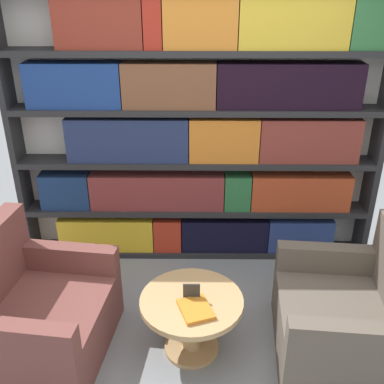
% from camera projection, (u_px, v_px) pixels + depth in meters
% --- Properties ---
extents(ground_plane, '(14.00, 14.00, 0.00)m').
position_uv_depth(ground_plane, '(195.00, 360.00, 3.11)').
color(ground_plane, gray).
extents(bookshelf, '(3.15, 0.30, 2.32)m').
position_uv_depth(bookshelf, '(200.00, 135.00, 3.84)').
color(bookshelf, silver).
rests_on(bookshelf, ground_plane).
extents(armchair_left, '(0.95, 1.04, 0.91)m').
position_uv_depth(armchair_left, '(36.00, 315.00, 3.09)').
color(armchair_left, brown).
rests_on(armchair_left, ground_plane).
extents(armchair_right, '(0.92, 1.02, 0.91)m').
position_uv_depth(armchair_right, '(348.00, 319.00, 3.06)').
color(armchair_right, brown).
rests_on(armchair_right, ground_plane).
extents(coffee_table, '(0.70, 0.70, 0.45)m').
position_uv_depth(coffee_table, '(191.00, 314.00, 3.07)').
color(coffee_table, tan).
rests_on(coffee_table, ground_plane).
extents(table_sign, '(0.11, 0.06, 0.12)m').
position_uv_depth(table_sign, '(191.00, 293.00, 2.99)').
color(table_sign, black).
rests_on(table_sign, coffee_table).
extents(stray_book, '(0.26, 0.29, 0.03)m').
position_uv_depth(stray_book, '(195.00, 309.00, 2.90)').
color(stray_book, orange).
rests_on(stray_book, coffee_table).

